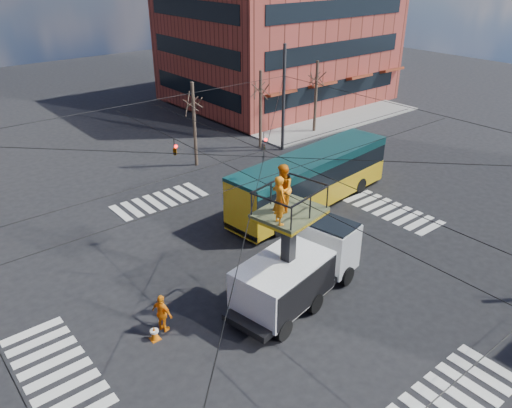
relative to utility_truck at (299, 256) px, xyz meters
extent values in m
plane|color=black|center=(0.08, 2.44, -2.12)|extent=(120.00, 120.00, 0.00)
cube|color=slate|center=(21.08, 23.44, -2.06)|extent=(18.00, 18.00, 0.12)
cube|color=maroon|center=(22.08, 26.44, 4.88)|extent=(20.00, 16.00, 14.00)
cube|color=black|center=(22.08, 18.44, 0.33)|extent=(17.00, 0.12, 1.58)
cube|color=black|center=(12.08, 26.44, 0.33)|extent=(0.12, 13.60, 1.58)
cube|color=black|center=(22.08, 18.44, 3.83)|extent=(17.00, 0.12, 1.57)
cube|color=black|center=(12.08, 26.44, 3.83)|extent=(0.12, 13.60, 1.57)
cube|color=black|center=(22.08, 18.44, 7.33)|extent=(17.00, 0.12, 1.57)
cube|color=black|center=(12.08, 26.44, 7.33)|extent=(0.12, 13.60, 1.57)
cylinder|color=#2D2D30|center=(12.08, 14.44, 1.88)|extent=(0.24, 0.24, 8.00)
cylinder|color=black|center=(0.08, 14.44, 3.58)|extent=(24.00, 0.03, 0.03)
cylinder|color=black|center=(12.08, 2.44, 3.58)|extent=(0.03, 24.00, 0.03)
cylinder|color=black|center=(0.08, 2.44, 3.78)|extent=(24.02, 24.02, 0.03)
cylinder|color=black|center=(0.08, 2.44, 3.78)|extent=(24.02, 24.02, 0.03)
cylinder|color=black|center=(0.08, 1.24, 3.48)|extent=(24.00, 0.03, 0.03)
cylinder|color=black|center=(0.08, 3.64, 3.48)|extent=(24.00, 0.03, 0.03)
cylinder|color=black|center=(-1.12, 2.44, 3.38)|extent=(0.03, 24.00, 0.03)
cylinder|color=black|center=(1.28, 2.44, 3.38)|extent=(0.03, 24.00, 0.03)
imported|color=black|center=(2.58, 5.44, 2.98)|extent=(0.16, 0.20, 1.00)
imported|color=black|center=(-1.42, 7.44, 3.23)|extent=(0.26, 1.24, 0.50)
cylinder|color=#382B21|center=(5.08, 15.94, 0.88)|extent=(0.24, 0.24, 6.00)
cylinder|color=#382B21|center=(11.08, 15.94, 0.88)|extent=(0.24, 0.24, 6.00)
cylinder|color=#382B21|center=(17.08, 15.94, 0.88)|extent=(0.24, 0.24, 6.00)
cube|color=black|center=(-0.18, -0.04, -1.57)|extent=(7.29, 3.46, 0.30)
cube|color=silver|center=(2.38, 0.45, -0.57)|extent=(2.22, 2.69, 2.20)
cube|color=black|center=(2.38, 0.45, 0.23)|extent=(2.00, 2.56, 0.80)
cube|color=silver|center=(-1.06, -0.20, -0.67)|extent=(4.59, 3.24, 1.80)
cylinder|color=black|center=(2.40, -0.72, -1.67)|extent=(0.95, 0.51, 0.90)
cylinder|color=black|center=(1.97, 1.54, -1.67)|extent=(0.95, 0.51, 0.90)
cylinder|color=black|center=(-0.16, -1.20, -1.67)|extent=(0.95, 0.51, 0.90)
cylinder|color=black|center=(-0.59, 1.06, -1.67)|extent=(0.95, 0.51, 0.90)
cylinder|color=black|center=(-2.32, -1.61, -1.67)|extent=(0.95, 0.51, 0.90)
cylinder|color=black|center=(-2.75, 0.65, -1.67)|extent=(0.95, 0.51, 0.90)
cube|color=black|center=(-0.76, -0.15, 0.85)|extent=(0.53, 0.53, 3.14)
cube|color=#3F492C|center=(-0.76, -0.15, 2.42)|extent=(2.95, 2.55, 0.12)
cube|color=yellow|center=(-0.76, -0.15, 2.30)|extent=(2.95, 2.55, 0.12)
imported|color=orange|center=(-1.75, -0.62, 3.44)|extent=(0.62, 0.79, 1.92)
imported|color=orange|center=(-1.04, 0.01, 3.47)|extent=(1.19, 1.21, 1.97)
cube|color=#ECA816|center=(6.94, 6.18, -1.17)|extent=(12.00, 3.84, 1.30)
cube|color=black|center=(6.94, 6.18, 0.03)|extent=(12.00, 3.79, 1.10)
cube|color=#0C3335|center=(6.94, 6.18, 0.83)|extent=(12.00, 3.84, 0.50)
cube|color=#ECA816|center=(1.18, 5.56, -0.52)|extent=(0.51, 2.48, 2.80)
cube|color=#ECA816|center=(12.71, 6.80, -0.52)|extent=(0.51, 2.48, 2.80)
cube|color=black|center=(1.13, 5.56, -1.67)|extent=(0.43, 2.60, 0.30)
cube|color=gold|center=(1.28, 5.57, 0.73)|extent=(0.27, 1.60, 0.35)
cylinder|color=black|center=(2.97, 4.57, -1.62)|extent=(1.03, 0.41, 1.00)
cylinder|color=black|center=(2.72, 6.92, -1.62)|extent=(1.03, 0.41, 1.00)
cylinder|color=black|center=(10.59, 5.39, -1.62)|extent=(1.03, 0.41, 1.00)
cylinder|color=black|center=(10.34, 7.73, -1.62)|extent=(1.03, 0.41, 1.00)
cone|color=#D35F08|center=(-6.27, 1.53, -1.81)|extent=(0.36, 0.36, 0.63)
imported|color=orange|center=(-5.73, 1.78, -1.27)|extent=(0.71, 1.07, 1.70)
imported|color=orange|center=(5.49, 5.97, -1.20)|extent=(1.28, 1.35, 1.83)
camera|label=1|loc=(-12.82, -12.84, 11.51)|focal=35.00mm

